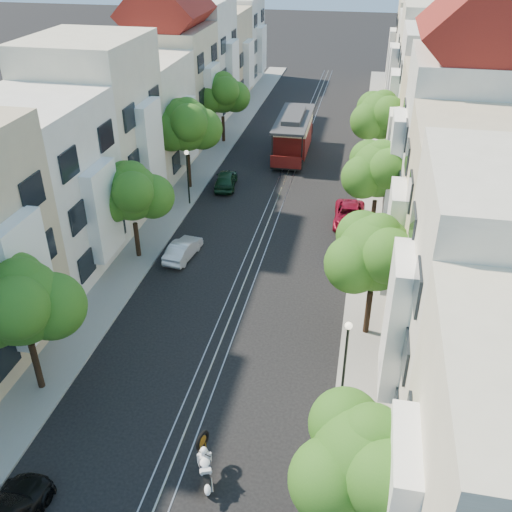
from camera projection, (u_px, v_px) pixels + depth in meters
The scene contains 25 objects.
ground at pixel (285, 180), 46.84m from camera, with size 200.00×200.00×0.00m, color black.
sidewalk_east at pixel (374, 187), 45.58m from camera, with size 2.50×80.00×0.12m, color gray.
sidewalk_west at pixel (200, 173), 48.04m from camera, with size 2.50×80.00×0.12m, color gray.
rail_left at pixel (278, 180), 46.93m from camera, with size 0.06×80.00×0.02m, color gray.
rail_slot at pixel (285, 180), 46.83m from camera, with size 0.06×80.00×0.02m, color gray.
rail_right at pixel (291, 181), 46.74m from camera, with size 0.06×80.00×0.02m, color gray.
lane_line at pixel (285, 180), 46.84m from camera, with size 0.08×80.00×0.01m, color tan.
townhouses_east at pixel (445, 128), 42.11m from camera, with size 7.75×72.00×12.00m.
townhouses_west at pixel (142, 111), 46.18m from camera, with size 7.75×72.00×11.76m.
tree_e_a at pixel (367, 463), 17.22m from camera, with size 4.72×3.87×6.27m.
tree_e_b at pixel (376, 255), 27.16m from camera, with size 4.93×4.08×6.68m.
tree_e_c at pixel (379, 171), 36.50m from camera, with size 4.84×3.99×6.52m.
tree_e_d at pixel (382, 117), 45.63m from camera, with size 5.01×4.16×6.85m.
tree_w_a at pixel (22, 304), 23.70m from camera, with size 4.93×4.08×6.68m.
tree_w_b at pixel (132, 194), 33.98m from camera, with size 4.72×3.87×6.27m.
tree_w_c at pixel (187, 126), 42.91m from camera, with size 5.13×4.28×7.09m.
tree_w_d at pixel (223, 94), 52.42m from camera, with size 4.84×3.99×6.52m.
lamp_east at pixel (346, 350), 24.09m from camera, with size 0.32×0.32×4.16m.
lamp_west at pixel (187, 169), 41.40m from camera, with size 0.32×0.32×4.16m.
sportbike_rider at pixel (205, 463), 21.37m from camera, with size 0.92×2.07×1.81m.
cable_car at pixel (293, 133), 50.79m from camera, with size 2.95×9.16×3.51m.
parked_car_e_mid at pixel (344, 252), 35.74m from camera, with size 1.16×3.33×1.10m, color #0C0C3E.
parked_car_e_far at pixel (349, 215), 39.91m from camera, with size 2.11×4.57×1.27m, color maroon.
parked_car_w_mid at pixel (183, 249), 35.90m from camera, with size 1.24×3.56×1.17m, color silver.
parked_car_w_far at pixel (226, 179), 45.27m from camera, with size 1.59×3.96×1.35m, color #14321E.
Camera 1 is at (6.24, -15.07, 18.57)m, focal length 40.00 mm.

